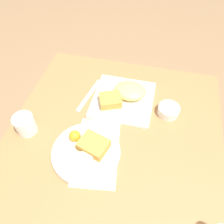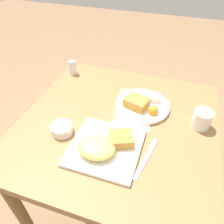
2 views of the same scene
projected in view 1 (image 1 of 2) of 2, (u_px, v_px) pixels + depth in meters
ground_plane at (114, 194)px, 1.42m from camera, size 8.00×8.00×0.00m
dining_table at (115, 143)px, 0.93m from camera, size 0.81×0.81×0.74m
menu_card at (97, 151)px, 0.78m from camera, size 0.19×0.30×0.00m
plate_square_near at (124, 96)px, 0.92m from camera, size 0.25×0.25×0.06m
plate_oval_far at (86, 150)px, 0.77m from camera, size 0.24×0.24×0.05m
sauce_ramekin at (169, 110)px, 0.88m from camera, size 0.08×0.08×0.04m
butter_knife at (89, 95)px, 0.96m from camera, size 0.05×0.20×0.00m
coffee_mug at (25, 124)px, 0.81m from camera, size 0.08×0.08×0.08m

